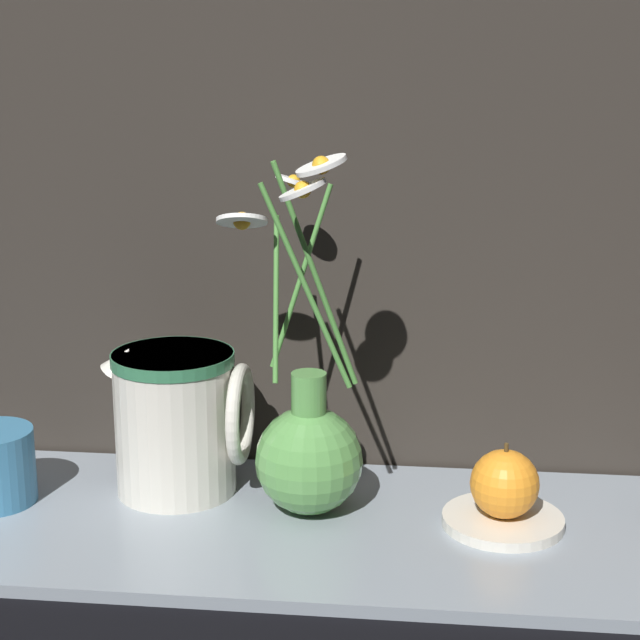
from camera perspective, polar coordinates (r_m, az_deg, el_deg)
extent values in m
plane|color=black|center=(1.05, 0.33, -11.38)|extent=(6.00, 6.00, 0.00)
cube|color=gray|center=(1.05, 0.33, -11.08)|extent=(0.88, 0.30, 0.01)
sphere|color=#59994C|center=(1.05, -0.59, -7.49)|extent=(0.11, 0.11, 0.11)
cylinder|color=#59994C|center=(1.03, -0.60, -4.17)|extent=(0.03, 0.03, 0.05)
cylinder|color=#4C8E3D|center=(0.96, -0.24, 2.37)|extent=(0.08, 0.03, 0.21)
cylinder|color=white|center=(0.90, 0.18, 8.26)|extent=(0.05, 0.06, 0.02)
sphere|color=gold|center=(0.90, 0.18, 8.26)|extent=(0.02, 0.02, 0.02)
cylinder|color=#4C8E3D|center=(0.95, -0.76, 1.75)|extent=(0.08, 0.01, 0.19)
cylinder|color=white|center=(0.90, -0.93, 6.97)|extent=(0.04, 0.04, 0.02)
sphere|color=gold|center=(0.90, -0.93, 6.97)|extent=(0.01, 0.01, 0.01)
cylinder|color=#4C8E3D|center=(1.02, -1.01, 2.33)|extent=(0.06, 0.03, 0.18)
cylinder|color=white|center=(1.03, -1.41, 7.42)|extent=(0.05, 0.05, 0.02)
sphere|color=gold|center=(1.03, -1.41, 7.42)|extent=(0.01, 0.01, 0.01)
cylinder|color=#4C8E3D|center=(1.00, -2.36, 1.16)|extent=(0.01, 0.07, 0.15)
cylinder|color=white|center=(0.99, -4.18, 5.30)|extent=(0.05, 0.05, 0.02)
sphere|color=gold|center=(0.99, -4.18, 5.30)|extent=(0.02, 0.02, 0.02)
cylinder|color=beige|center=(1.10, -7.74, -5.44)|extent=(0.12, 0.12, 0.15)
cylinder|color=#33724C|center=(1.08, -7.87, -2.05)|extent=(0.12, 0.12, 0.01)
torus|color=beige|center=(1.08, -4.26, -5.02)|extent=(0.01, 0.10, 0.10)
cone|color=beige|center=(1.09, -10.49, -2.15)|extent=(0.04, 0.03, 0.04)
cylinder|color=silver|center=(1.05, 9.73, -10.50)|extent=(0.12, 0.12, 0.01)
sphere|color=orange|center=(1.04, 9.82, -8.61)|extent=(0.07, 0.07, 0.07)
cylinder|color=#4C3819|center=(1.02, 9.91, -6.71)|extent=(0.00, 0.00, 0.01)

